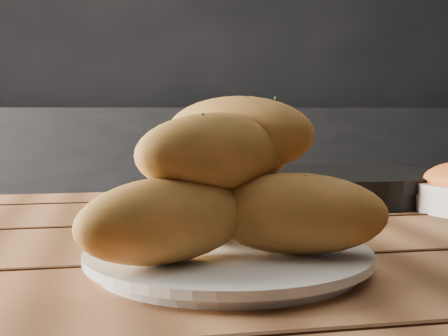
# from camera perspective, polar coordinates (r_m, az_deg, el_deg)

# --- Properties ---
(back_wall) EXTENTS (4.00, 0.04, 2.70)m
(back_wall) POSITION_cam_1_polar(r_m,az_deg,el_deg) (3.25, -1.90, 13.48)
(back_wall) COLOR black
(back_wall) RESTS_ON ground
(counter) EXTENTS (2.80, 0.60, 0.90)m
(counter) POSITION_cam_1_polar(r_m,az_deg,el_deg) (2.95, -0.92, -3.23)
(counter) COLOR black
(counter) RESTS_ON ground
(table) EXTENTS (1.60, 0.84, 0.75)m
(table) POSITION_cam_1_polar(r_m,az_deg,el_deg) (0.73, 1.90, -13.81)
(table) COLOR #9D623B
(table) RESTS_ON ground
(plate) EXTENTS (0.26, 0.26, 0.02)m
(plate) POSITION_cam_1_polar(r_m,az_deg,el_deg) (0.57, 0.39, -8.28)
(plate) COLOR white
(plate) RESTS_ON table
(bread_rolls) EXTENTS (0.29, 0.25, 0.14)m
(bread_rolls) POSITION_cam_1_polar(r_m,az_deg,el_deg) (0.56, 0.16, -1.49)
(bread_rolls) COLOR #C57536
(bread_rolls) RESTS_ON plate
(skillet) EXTENTS (0.43, 0.30, 0.05)m
(skillet) POSITION_cam_1_polar(r_m,az_deg,el_deg) (1.02, 11.26, -1.47)
(skillet) COLOR black
(skillet) RESTS_ON table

